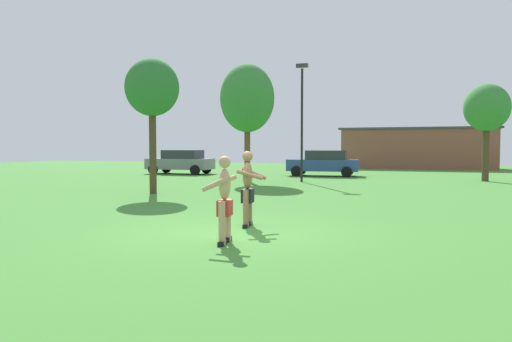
{
  "coord_description": "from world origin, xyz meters",
  "views": [
    {
      "loc": [
        3.85,
        -9.68,
        1.87
      ],
      "look_at": [
        0.18,
        0.99,
        1.28
      ],
      "focal_mm": 34.02,
      "sensor_mm": 36.0,
      "label": 1
    }
  ],
  "objects_px": {
    "player_near": "(248,187)",
    "tree_right_field": "(152,89)",
    "tree_left_field": "(487,109)",
    "tree_behind_players": "(247,99)",
    "player_in_red": "(224,198)",
    "car_gray_mid_lot": "(181,161)",
    "car_blue_near_post": "(324,163)",
    "frisbee": "(225,235)",
    "lamp_post": "(302,110)"
  },
  "relations": [
    {
      "from": "car_blue_near_post",
      "to": "frisbee",
      "type": "bearing_deg",
      "value": -84.68
    },
    {
      "from": "frisbee",
      "to": "player_in_red",
      "type": "bearing_deg",
      "value": -68.05
    },
    {
      "from": "lamp_post",
      "to": "car_gray_mid_lot",
      "type": "bearing_deg",
      "value": 154.8
    },
    {
      "from": "player_near",
      "to": "tree_behind_players",
      "type": "bearing_deg",
      "value": 110.07
    },
    {
      "from": "car_gray_mid_lot",
      "to": "lamp_post",
      "type": "bearing_deg",
      "value": -25.2
    },
    {
      "from": "player_in_red",
      "to": "frisbee",
      "type": "distance_m",
      "value": 1.19
    },
    {
      "from": "player_near",
      "to": "car_gray_mid_lot",
      "type": "distance_m",
      "value": 21.47
    },
    {
      "from": "player_in_red",
      "to": "car_gray_mid_lot",
      "type": "xyz_separation_m",
      "value": [
        -11.59,
        20.21,
        -0.05
      ]
    },
    {
      "from": "car_gray_mid_lot",
      "to": "tree_behind_players",
      "type": "xyz_separation_m",
      "value": [
        6.63,
        -5.33,
        3.44
      ]
    },
    {
      "from": "tree_left_field",
      "to": "car_gray_mid_lot",
      "type": "bearing_deg",
      "value": 177.69
    },
    {
      "from": "player_in_red",
      "to": "lamp_post",
      "type": "bearing_deg",
      "value": 98.36
    },
    {
      "from": "frisbee",
      "to": "car_blue_near_post",
      "type": "height_order",
      "value": "car_blue_near_post"
    },
    {
      "from": "car_blue_near_post",
      "to": "tree_behind_players",
      "type": "bearing_deg",
      "value": -113.93
    },
    {
      "from": "tree_behind_players",
      "to": "frisbee",
      "type": "bearing_deg",
      "value": -71.77
    },
    {
      "from": "player_near",
      "to": "player_in_red",
      "type": "relative_size",
      "value": 1.04
    },
    {
      "from": "player_near",
      "to": "car_gray_mid_lot",
      "type": "xyz_separation_m",
      "value": [
        -11.34,
        18.23,
        -0.1
      ]
    },
    {
      "from": "player_near",
      "to": "car_blue_near_post",
      "type": "relative_size",
      "value": 0.39
    },
    {
      "from": "car_gray_mid_lot",
      "to": "lamp_post",
      "type": "distance_m",
      "value": 10.62
    },
    {
      "from": "frisbee",
      "to": "tree_right_field",
      "type": "relative_size",
      "value": 0.05
    },
    {
      "from": "player_near",
      "to": "tree_behind_players",
      "type": "relative_size",
      "value": 0.29
    },
    {
      "from": "player_in_red",
      "to": "tree_right_field",
      "type": "xyz_separation_m",
      "value": [
        -6.39,
        8.07,
        3.18
      ]
    },
    {
      "from": "lamp_post",
      "to": "tree_behind_players",
      "type": "height_order",
      "value": "lamp_post"
    },
    {
      "from": "player_near",
      "to": "tree_right_field",
      "type": "bearing_deg",
      "value": 135.3
    },
    {
      "from": "player_near",
      "to": "tree_right_field",
      "type": "distance_m",
      "value": 9.2
    },
    {
      "from": "car_blue_near_post",
      "to": "car_gray_mid_lot",
      "type": "distance_m",
      "value": 9.43
    },
    {
      "from": "tree_left_field",
      "to": "tree_behind_players",
      "type": "distance_m",
      "value": 12.52
    },
    {
      "from": "lamp_post",
      "to": "tree_behind_players",
      "type": "relative_size",
      "value": 1.0
    },
    {
      "from": "car_blue_near_post",
      "to": "tree_right_field",
      "type": "height_order",
      "value": "tree_right_field"
    },
    {
      "from": "car_blue_near_post",
      "to": "player_in_red",
      "type": "bearing_deg",
      "value": -84.05
    },
    {
      "from": "frisbee",
      "to": "tree_behind_players",
      "type": "distance_m",
      "value": 15.46
    },
    {
      "from": "frisbee",
      "to": "car_gray_mid_lot",
      "type": "relative_size",
      "value": 0.06
    },
    {
      "from": "car_gray_mid_lot",
      "to": "tree_right_field",
      "type": "bearing_deg",
      "value": -66.84
    },
    {
      "from": "car_blue_near_post",
      "to": "lamp_post",
      "type": "bearing_deg",
      "value": -91.42
    },
    {
      "from": "lamp_post",
      "to": "player_near",
      "type": "bearing_deg",
      "value": -81.44
    },
    {
      "from": "frisbee",
      "to": "lamp_post",
      "type": "distance_m",
      "value": 15.66
    },
    {
      "from": "frisbee",
      "to": "car_gray_mid_lot",
      "type": "xyz_separation_m",
      "value": [
        -11.28,
        19.45,
        0.81
      ]
    },
    {
      "from": "car_blue_near_post",
      "to": "tree_behind_players",
      "type": "xyz_separation_m",
      "value": [
        -2.76,
        -6.21,
        3.44
      ]
    },
    {
      "from": "player_in_red",
      "to": "car_gray_mid_lot",
      "type": "relative_size",
      "value": 0.39
    },
    {
      "from": "car_gray_mid_lot",
      "to": "tree_right_field",
      "type": "distance_m",
      "value": 13.59
    },
    {
      "from": "player_near",
      "to": "player_in_red",
      "type": "distance_m",
      "value": 2.0
    },
    {
      "from": "car_gray_mid_lot",
      "to": "lamp_post",
      "type": "relative_size",
      "value": 0.72
    },
    {
      "from": "tree_left_field",
      "to": "tree_right_field",
      "type": "xyz_separation_m",
      "value": [
        -13.07,
        -11.4,
        0.26
      ]
    },
    {
      "from": "car_gray_mid_lot",
      "to": "tree_left_field",
      "type": "distance_m",
      "value": 18.52
    },
    {
      "from": "player_near",
      "to": "tree_right_field",
      "type": "relative_size",
      "value": 0.33
    },
    {
      "from": "tree_left_field",
      "to": "tree_right_field",
      "type": "bearing_deg",
      "value": -138.91
    },
    {
      "from": "player_in_red",
      "to": "lamp_post",
      "type": "distance_m",
      "value": 16.27
    },
    {
      "from": "tree_left_field",
      "to": "tree_behind_players",
      "type": "bearing_deg",
      "value": -158.47
    },
    {
      "from": "car_gray_mid_lot",
      "to": "tree_left_field",
      "type": "bearing_deg",
      "value": -2.31
    },
    {
      "from": "player_near",
      "to": "tree_right_field",
      "type": "height_order",
      "value": "tree_right_field"
    },
    {
      "from": "player_near",
      "to": "tree_left_field",
      "type": "bearing_deg",
      "value": 68.4
    }
  ]
}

